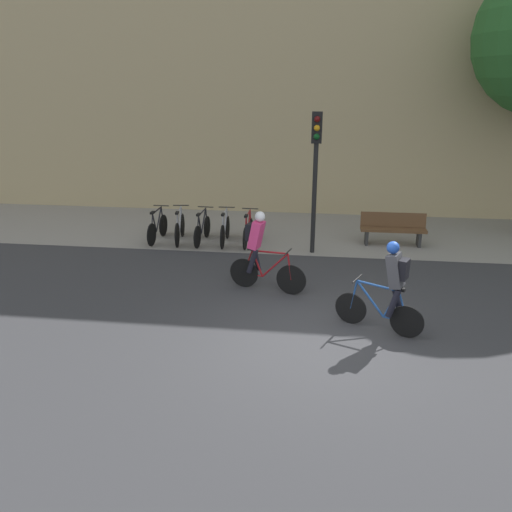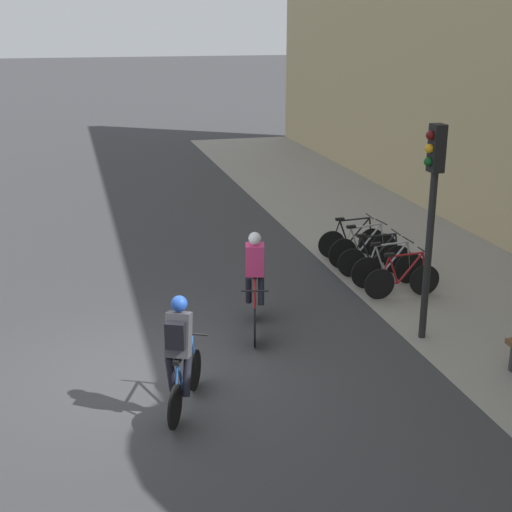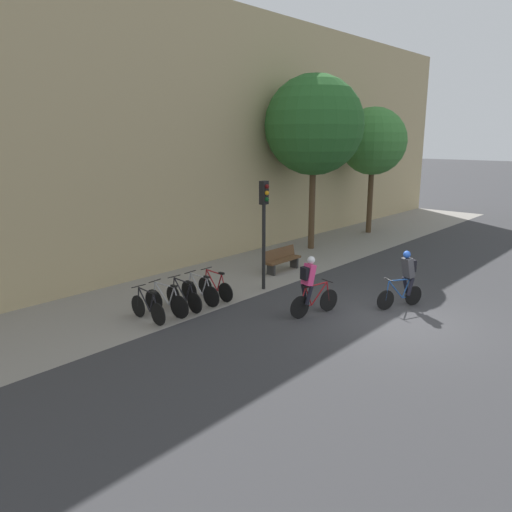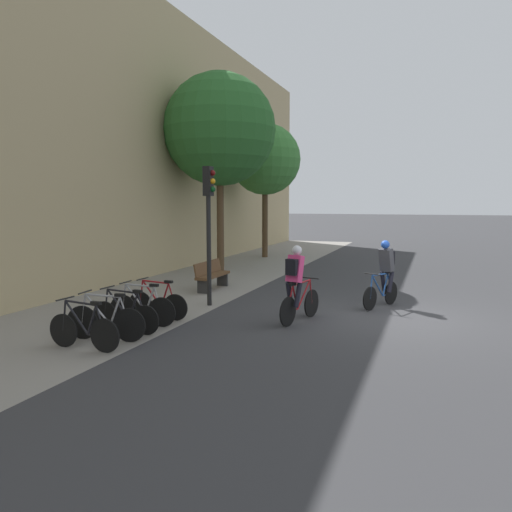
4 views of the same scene
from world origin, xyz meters
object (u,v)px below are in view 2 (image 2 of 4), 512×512
(parked_bike_2, at_px, (375,258))
(cyclist_pink, at_px, (255,278))
(parked_bike_0, at_px, (352,240))
(parked_bike_1, at_px, (363,248))
(parked_bike_3, at_px, (388,267))
(cyclist_grey, at_px, (180,352))
(parked_bike_4, at_px, (402,279))
(traffic_light_pole, at_px, (432,194))

(parked_bike_2, bearing_deg, cyclist_pink, -57.57)
(parked_bike_0, xyz_separation_m, parked_bike_1, (0.66, 0.00, 0.01))
(cyclist_pink, bearing_deg, parked_bike_2, 122.43)
(parked_bike_2, relative_size, parked_bike_3, 1.02)
(cyclist_pink, distance_m, parked_bike_0, 4.62)
(cyclist_grey, bearing_deg, parked_bike_1, 137.02)
(parked_bike_2, bearing_deg, parked_bike_4, 0.04)
(parked_bike_3, xyz_separation_m, traffic_light_pole, (2.47, -0.49, 2.13))
(cyclist_pink, relative_size, parked_bike_0, 1.11)
(cyclist_grey, bearing_deg, cyclist_pink, 146.35)
(cyclist_pink, bearing_deg, cyclist_grey, -33.65)
(traffic_light_pole, bearing_deg, parked_bike_0, 173.65)
(parked_bike_2, bearing_deg, traffic_light_pole, -8.96)
(cyclist_grey, relative_size, parked_bike_3, 1.07)
(parked_bike_0, bearing_deg, parked_bike_2, -0.05)
(parked_bike_3, bearing_deg, parked_bike_1, -179.99)
(parked_bike_2, xyz_separation_m, parked_bike_3, (0.66, 0.00, 0.01))
(cyclist_grey, distance_m, traffic_light_pole, 4.87)
(cyclist_grey, xyz_separation_m, parked_bike_2, (-4.56, 4.86, -0.56))
(parked_bike_0, distance_m, parked_bike_2, 1.31)
(cyclist_grey, bearing_deg, traffic_light_pole, 108.28)
(cyclist_grey, height_order, traffic_light_pole, traffic_light_pole)
(traffic_light_pole, bearing_deg, cyclist_grey, -71.72)
(parked_bike_1, height_order, parked_bike_2, parked_bike_1)
(parked_bike_0, xyz_separation_m, parked_bike_3, (1.97, 0.00, 0.01))
(parked_bike_4, bearing_deg, parked_bike_1, 180.00)
(parked_bike_0, bearing_deg, cyclist_grey, -39.62)
(parked_bike_0, height_order, parked_bike_4, parked_bike_0)
(cyclist_pink, relative_size, parked_bike_4, 1.13)
(cyclist_pink, height_order, parked_bike_4, cyclist_pink)
(parked_bike_0, distance_m, parked_bike_1, 0.66)
(cyclist_grey, height_order, parked_bike_2, cyclist_grey)
(cyclist_grey, distance_m, parked_bike_2, 6.69)
(traffic_light_pole, bearing_deg, parked_bike_1, 172.56)
(parked_bike_1, relative_size, parked_bike_3, 1.04)
(parked_bike_1, distance_m, parked_bike_3, 1.31)
(parked_bike_0, bearing_deg, traffic_light_pole, -6.35)
(cyclist_grey, relative_size, parked_bike_2, 1.05)
(parked_bike_2, xyz_separation_m, traffic_light_pole, (3.12, -0.49, 2.14))
(parked_bike_1, distance_m, parked_bike_4, 1.97)
(parked_bike_1, bearing_deg, parked_bike_4, -0.00)
(parked_bike_3, relative_size, traffic_light_pole, 0.45)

